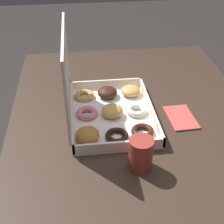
# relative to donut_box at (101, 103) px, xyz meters

# --- Properties ---
(dining_table) EXTENTS (1.25, 0.92, 0.71)m
(dining_table) POSITION_rel_donut_box_xyz_m (-0.04, -0.12, -0.15)
(dining_table) COLOR #38281E
(dining_table) RESTS_ON ground_plane
(donut_box) EXTENTS (0.40, 0.30, 0.33)m
(donut_box) POSITION_rel_donut_box_xyz_m (0.00, 0.00, 0.00)
(donut_box) COLOR white
(donut_box) RESTS_ON dining_table
(coffee_mug) EXTENTS (0.07, 0.07, 0.10)m
(coffee_mug) POSITION_rel_donut_box_xyz_m (-0.27, -0.09, -0.01)
(coffee_mug) COLOR #A3382D
(coffee_mug) RESTS_ON dining_table
(paper_napkin) EXTENTS (0.15, 0.10, 0.01)m
(paper_napkin) POSITION_rel_donut_box_xyz_m (-0.04, -0.29, -0.06)
(paper_napkin) COLOR #CC4C47
(paper_napkin) RESTS_ON dining_table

